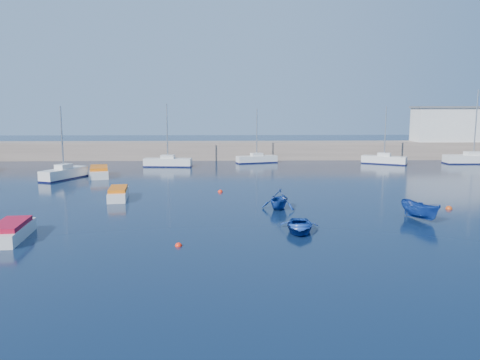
{
  "coord_description": "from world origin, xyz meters",
  "views": [
    {
      "loc": [
        -3.35,
        -24.25,
        7.58
      ],
      "look_at": [
        -2.3,
        14.67,
        1.6
      ],
      "focal_mm": 35.0,
      "sensor_mm": 36.0,
      "label": 1
    }
  ],
  "objects_px": {
    "motorboat_1": "(118,194)",
    "sailboat_3": "(64,173)",
    "sailboat_8": "(473,159)",
    "harbor_office": "(448,125)",
    "dinghy_left": "(279,199)",
    "sailboat_5": "(168,162)",
    "sailboat_6": "(257,159)",
    "dinghy_center": "(299,226)",
    "sailboat_7": "(384,160)",
    "motorboat_2": "(99,172)",
    "dinghy_right": "(420,211)",
    "motorboat_0": "(11,231)"
  },
  "relations": [
    {
      "from": "motorboat_2",
      "to": "sailboat_6",
      "type": "bearing_deg",
      "value": 19.97
    },
    {
      "from": "motorboat_2",
      "to": "motorboat_1",
      "type": "bearing_deg",
      "value": -83.57
    },
    {
      "from": "dinghy_center",
      "to": "dinghy_left",
      "type": "xyz_separation_m",
      "value": [
        -0.54,
        6.62,
        0.42
      ]
    },
    {
      "from": "sailboat_6",
      "to": "dinghy_left",
      "type": "distance_m",
      "value": 30.57
    },
    {
      "from": "harbor_office",
      "to": "dinghy_center",
      "type": "distance_m",
      "value": 51.38
    },
    {
      "from": "dinghy_center",
      "to": "sailboat_3",
      "type": "bearing_deg",
      "value": 142.56
    },
    {
      "from": "sailboat_7",
      "to": "dinghy_right",
      "type": "relative_size",
      "value": 2.34
    },
    {
      "from": "sailboat_8",
      "to": "motorboat_2",
      "type": "bearing_deg",
      "value": 102.61
    },
    {
      "from": "sailboat_6",
      "to": "dinghy_left",
      "type": "xyz_separation_m",
      "value": [
        -0.22,
        -30.57,
        0.23
      ]
    },
    {
      "from": "harbor_office",
      "to": "dinghy_left",
      "type": "xyz_separation_m",
      "value": [
        -29.46,
        -35.58,
        -4.33
      ]
    },
    {
      "from": "motorboat_0",
      "to": "dinghy_left",
      "type": "xyz_separation_m",
      "value": [
        16.58,
        7.76,
        0.3
      ]
    },
    {
      "from": "harbor_office",
      "to": "motorboat_2",
      "type": "xyz_separation_m",
      "value": [
        -47.77,
        -17.89,
        -4.56
      ]
    },
    {
      "from": "sailboat_5",
      "to": "sailboat_8",
      "type": "bearing_deg",
      "value": -82.05
    },
    {
      "from": "sailboat_5",
      "to": "sailboat_7",
      "type": "xyz_separation_m",
      "value": [
        29.39,
        2.15,
        0.01
      ]
    },
    {
      "from": "sailboat_5",
      "to": "motorboat_0",
      "type": "xyz_separation_m",
      "value": [
        -4.86,
        -34.35,
        -0.13
      ]
    },
    {
      "from": "dinghy_left",
      "to": "sailboat_7",
      "type": "bearing_deg",
      "value": 81.24
    },
    {
      "from": "sailboat_7",
      "to": "motorboat_2",
      "type": "relative_size",
      "value": 1.34
    },
    {
      "from": "harbor_office",
      "to": "motorboat_2",
      "type": "height_order",
      "value": "harbor_office"
    },
    {
      "from": "sailboat_8",
      "to": "harbor_office",
      "type": "bearing_deg",
      "value": 5.96
    },
    {
      "from": "sailboat_7",
      "to": "motorboat_0",
      "type": "bearing_deg",
      "value": 167.02
    },
    {
      "from": "sailboat_3",
      "to": "motorboat_1",
      "type": "distance_m",
      "value": 14.26
    },
    {
      "from": "motorboat_1",
      "to": "dinghy_right",
      "type": "distance_m",
      "value": 23.83
    },
    {
      "from": "sailboat_8",
      "to": "dinghy_left",
      "type": "bearing_deg",
      "value": 133.33
    },
    {
      "from": "sailboat_3",
      "to": "sailboat_6",
      "type": "distance_m",
      "value": 26.31
    },
    {
      "from": "sailboat_5",
      "to": "sailboat_7",
      "type": "relative_size",
      "value": 1.04
    },
    {
      "from": "sailboat_5",
      "to": "motorboat_2",
      "type": "xyz_separation_m",
      "value": [
        -6.58,
        -8.91,
        -0.07
      ]
    },
    {
      "from": "sailboat_3",
      "to": "dinghy_right",
      "type": "relative_size",
      "value": 2.33
    },
    {
      "from": "sailboat_3",
      "to": "dinghy_right",
      "type": "bearing_deg",
      "value": -9.34
    },
    {
      "from": "sailboat_3",
      "to": "motorboat_2",
      "type": "bearing_deg",
      "value": 52.8
    },
    {
      "from": "motorboat_1",
      "to": "sailboat_3",
      "type": "bearing_deg",
      "value": 118.44
    },
    {
      "from": "sailboat_6",
      "to": "motorboat_1",
      "type": "bearing_deg",
      "value": 135.83
    },
    {
      "from": "harbor_office",
      "to": "sailboat_3",
      "type": "relative_size",
      "value": 1.28
    },
    {
      "from": "sailboat_6",
      "to": "motorboat_2",
      "type": "height_order",
      "value": "sailboat_6"
    },
    {
      "from": "sailboat_3",
      "to": "sailboat_8",
      "type": "height_order",
      "value": "sailboat_8"
    },
    {
      "from": "sailboat_7",
      "to": "dinghy_right",
      "type": "xyz_separation_m",
      "value": [
        -8.34,
        -32.42,
        0.04
      ]
    },
    {
      "from": "sailboat_3",
      "to": "harbor_office",
      "type": "bearing_deg",
      "value": 44.09
    },
    {
      "from": "sailboat_3",
      "to": "dinghy_center",
      "type": "distance_m",
      "value": 31.5
    },
    {
      "from": "sailboat_5",
      "to": "motorboat_2",
      "type": "distance_m",
      "value": 11.07
    },
    {
      "from": "motorboat_0",
      "to": "motorboat_2",
      "type": "bearing_deg",
      "value": 87.18
    },
    {
      "from": "dinghy_right",
      "to": "motorboat_1",
      "type": "bearing_deg",
      "value": 138.47
    },
    {
      "from": "motorboat_2",
      "to": "dinghy_right",
      "type": "height_order",
      "value": "dinghy_right"
    },
    {
      "from": "sailboat_6",
      "to": "sailboat_8",
      "type": "height_order",
      "value": "sailboat_8"
    },
    {
      "from": "dinghy_center",
      "to": "sailboat_7",
      "type": "bearing_deg",
      "value": 72.14
    },
    {
      "from": "dinghy_center",
      "to": "dinghy_right",
      "type": "xyz_separation_m",
      "value": [
        8.78,
        2.94,
        0.29
      ]
    },
    {
      "from": "dinghy_center",
      "to": "dinghy_right",
      "type": "bearing_deg",
      "value": 26.47
    },
    {
      "from": "sailboat_8",
      "to": "dinghy_left",
      "type": "distance_m",
      "value": 41.82
    },
    {
      "from": "motorboat_2",
      "to": "dinghy_center",
      "type": "distance_m",
      "value": 30.76
    },
    {
      "from": "sailboat_3",
      "to": "sailboat_5",
      "type": "relative_size",
      "value": 0.96
    },
    {
      "from": "sailboat_5",
      "to": "sailboat_6",
      "type": "height_order",
      "value": "sailboat_5"
    },
    {
      "from": "motorboat_0",
      "to": "motorboat_1",
      "type": "relative_size",
      "value": 1.09
    }
  ]
}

